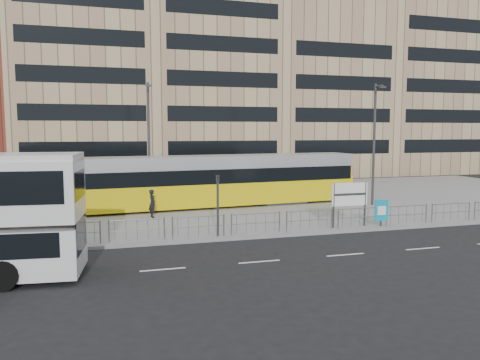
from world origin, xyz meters
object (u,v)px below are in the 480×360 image
object	(u,v)px
tram	(147,184)
lamp_post_east	(375,140)
traffic_light_west	(218,197)
station_sign	(350,196)
ad_panel	(381,211)
pedestrian	(152,203)
lamp_post_west	(149,139)

from	to	relation	value
tram	lamp_post_east	distance (m)	16.16
traffic_light_west	lamp_post_east	distance (m)	14.86
station_sign	ad_panel	world-z (taller)	station_sign
ad_panel	lamp_post_east	distance (m)	8.61
ad_panel	pedestrian	size ratio (longest dim) A/B	0.86
station_sign	pedestrian	distance (m)	11.78
lamp_post_east	tram	bearing A→B (deg)	172.36
tram	lamp_post_west	bearing A→B (deg)	74.99
lamp_post_west	lamp_post_east	xyz separation A→B (m)	(15.40, -4.14, -0.04)
ad_panel	lamp_post_west	xyz separation A→B (m)	(-11.72, 10.94, 3.83)
tram	traffic_light_west	size ratio (longest dim) A/B	9.83
ad_panel	station_sign	bearing A→B (deg)	171.33
station_sign	lamp_post_west	xyz separation A→B (m)	(-9.95, 10.54, 3.00)
tram	station_sign	distance (m)	13.38
tram	station_sign	size ratio (longest dim) A/B	12.45
ad_panel	lamp_post_east	bearing A→B (deg)	65.72
station_sign	lamp_post_east	xyz separation A→B (m)	(5.45, 6.40, 2.97)
tram	ad_panel	size ratio (longest dim) A/B	20.55
tram	ad_panel	world-z (taller)	tram
ad_panel	traffic_light_west	world-z (taller)	traffic_light_west
lamp_post_west	station_sign	bearing A→B (deg)	-46.66
traffic_light_west	lamp_post_east	size ratio (longest dim) A/B	0.36
traffic_light_west	lamp_post_west	distance (m)	11.43
tram	lamp_post_east	xyz separation A→B (m)	(15.76, -2.11, 2.87)
pedestrian	lamp_post_west	world-z (taller)	lamp_post_west
tram	pedestrian	distance (m)	2.89
pedestrian	lamp_post_west	size ratio (longest dim) A/B	0.20
station_sign	pedestrian	size ratio (longest dim) A/B	1.42
traffic_light_west	tram	bearing A→B (deg)	111.86
station_sign	ad_panel	bearing A→B (deg)	-12.06
ad_panel	traffic_light_west	bearing A→B (deg)	-176.54
ad_panel	traffic_light_west	distance (m)	9.38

